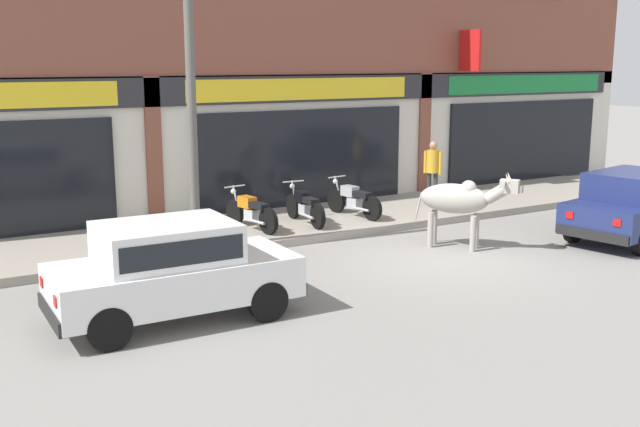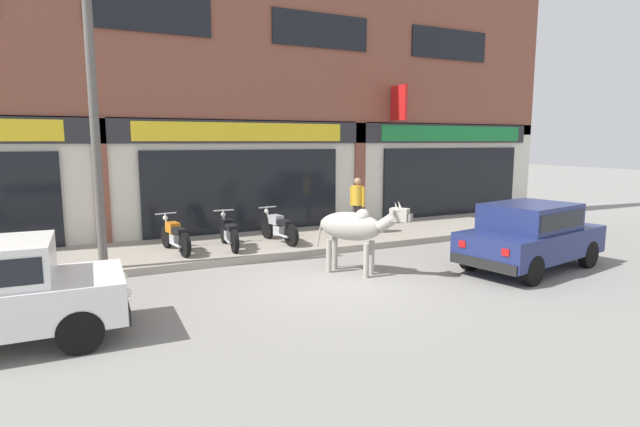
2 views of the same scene
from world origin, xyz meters
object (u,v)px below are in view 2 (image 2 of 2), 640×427
Objects in this scene: motorcycle_0 at (175,236)px; pedestrian at (357,199)px; motorcycle_1 at (229,232)px; car_1 at (531,233)px; utility_pole at (95,128)px; cow at (355,227)px; motorcycle_2 at (279,228)px.

pedestrian is at bearing 1.97° from motorcycle_0.
motorcycle_0 is at bearing -178.03° from pedestrian.
motorcycle_1 is 1.13× the size of pedestrian.
motorcycle_1 is at bearing 141.87° from car_1.
utility_pole reaches higher than car_1.
utility_pole reaches higher than motorcycle_0.
motorcycle_0 is at bearing 176.66° from motorcycle_1.
car_1 is (3.65, -1.35, -0.19)m from cow.
car_1 is 8.11m from motorcycle_0.
motorcycle_0 is at bearing 29.72° from utility_pole.
motorcycle_1 is at bearing 122.03° from cow.
motorcycle_1 is at bearing -176.35° from motorcycle_2.
car_1 is 2.10× the size of motorcycle_1.
pedestrian is at bearing 9.30° from utility_pole.
cow reaches higher than motorcycle_1.
cow is 3.54m from motorcycle_1.
utility_pole reaches higher than motorcycle_1.
pedestrian reaches higher than motorcycle_0.
utility_pole is at bearing -167.60° from motorcycle_2.
pedestrian reaches higher than motorcycle_1.
motorcycle_0 and motorcycle_1 have the same top height.
motorcycle_1 is 3.88m from pedestrian.
motorcycle_1 is 1.00× the size of motorcycle_2.
pedestrian is (3.83, 0.25, 0.60)m from motorcycle_1.
utility_pole is at bearing -170.70° from pedestrian.
utility_pole is at bearing -163.70° from motorcycle_1.
car_1 is 9.39m from utility_pole.
car_1 is at bearing -32.90° from motorcycle_0.
car_1 is 0.66× the size of utility_pole.
cow is at bearing -121.29° from pedestrian.
motorcycle_0 and motorcycle_2 have the same top height.
cow is 1.16× the size of pedestrian.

